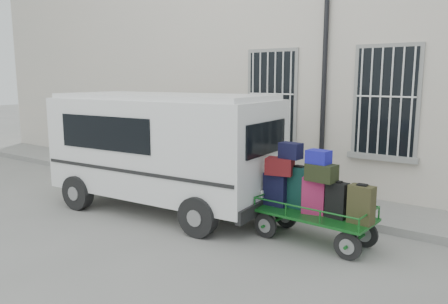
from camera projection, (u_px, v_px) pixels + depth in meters
ground at (210, 223)px, 8.34m from camera, size 80.00×80.00×0.00m
building at (330, 69)px, 12.23m from camera, size 24.00×5.15×6.00m
sidewalk at (268, 195)px, 10.09m from camera, size 24.00×1.70×0.15m
luggage_cart at (311, 195)px, 7.28m from camera, size 2.31×0.99×1.65m
van at (163, 144)px, 9.02m from camera, size 4.94×2.47×2.42m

